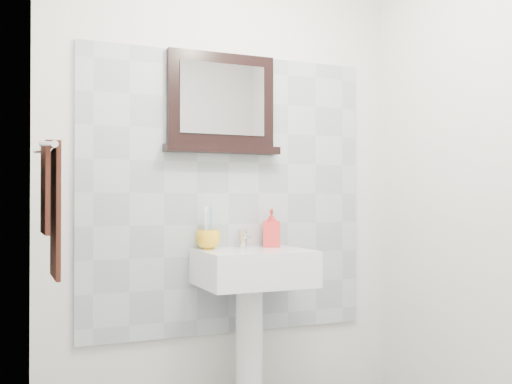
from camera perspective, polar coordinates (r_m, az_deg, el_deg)
back_wall at (r=3.24m, az=-2.75°, el=1.65°), size 2.00×0.01×2.50m
left_wall at (r=1.94m, az=-19.18°, el=3.26°), size 0.01×2.20×2.50m
splashback at (r=3.23m, az=-2.68°, el=-0.11°), size 1.60×0.02×1.50m
pedestal_sink at (r=3.08m, az=-0.32°, el=-8.92°), size 0.55×0.44×0.96m
toothbrush_cup at (r=3.10m, az=-4.58°, el=-4.54°), size 0.16×0.16×0.10m
toothbrushes at (r=3.10m, az=-4.58°, el=-3.17°), size 0.05×0.04×0.21m
soap_dispenser at (r=3.24m, az=1.49°, el=-3.43°), size 0.12×0.12×0.20m
framed_mirror at (r=3.23m, az=-3.33°, el=8.17°), size 0.63×0.11×0.53m
towel_bar at (r=2.59m, az=-19.06°, el=3.99°), size 0.07×0.40×0.03m
hand_towel at (r=2.58m, az=-18.92°, el=-0.67°), size 0.06×0.30×0.55m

